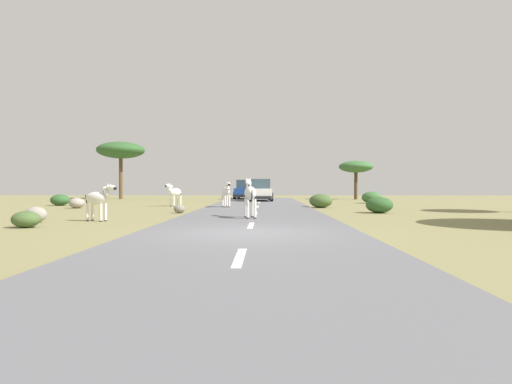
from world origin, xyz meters
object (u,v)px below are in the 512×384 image
object	(u,v)px
car_1	(246,190)
bush_3	(26,219)
bush_0	(372,197)
bush_2	(379,205)
car_0	(259,191)
rock_2	(77,203)
bush_1	(60,200)
rock_0	(179,209)
zebra_2	(250,194)
zebra_0	(226,192)
tree_2	(356,167)
rock_1	(36,214)
tree_3	(121,151)
bush_4	(321,201)
zebra_1	(175,192)
zebra_3	(98,199)

from	to	relation	value
car_1	bush_3	bearing A→B (deg)	82.48
bush_0	bush_2	bearing A→B (deg)	-101.76
car_0	rock_2	distance (m)	14.91
bush_1	rock_0	world-z (taller)	bush_1
zebra_2	rock_0	xyz separation A→B (m)	(-3.37, 3.53, -0.78)
zebra_2	zebra_0	bearing A→B (deg)	92.37
tree_2	rock_1	distance (m)	30.48
zebra_2	bush_3	distance (m)	7.57
car_0	bush_2	distance (m)	16.00
car_1	tree_3	size ratio (longest dim) A/B	0.82
zebra_2	bush_3	bearing A→B (deg)	-161.16
tree_2	bush_4	distance (m)	16.43
zebra_2	bush_1	bearing A→B (deg)	129.81
zebra_1	tree_3	size ratio (longest dim) A/B	0.27
bush_3	bush_2	bearing A→B (deg)	30.24
zebra_2	zebra_1	bearing A→B (deg)	107.21
zebra_2	bush_1	xyz separation A→B (m)	(-12.42, 10.94, -0.61)
zebra_0	car_0	bearing A→B (deg)	-116.02
zebra_3	zebra_0	bearing A→B (deg)	179.99
bush_0	bush_3	xyz separation A→B (m)	(-14.87, -18.51, -0.17)
tree_2	rock_0	size ratio (longest dim) A/B	6.75
car_0	bush_2	size ratio (longest dim) A/B	3.54
rock_2	bush_3	bearing A→B (deg)	-73.65
rock_0	rock_2	world-z (taller)	rock_2
bush_0	bush_2	xyz separation A→B (m)	(-2.33, -11.20, -0.05)
zebra_3	bush_0	size ratio (longest dim) A/B	0.98
zebra_0	bush_3	world-z (taller)	zebra_0
bush_4	bush_2	bearing A→B (deg)	-66.34
car_0	rock_0	world-z (taller)	car_0
rock_0	rock_1	world-z (taller)	rock_1
car_0	zebra_0	bearing A→B (deg)	77.88
rock_1	car_1	bearing A→B (deg)	76.35
bush_0	bush_1	size ratio (longest dim) A/B	1.18
zebra_0	rock_0	xyz separation A→B (m)	(-1.75, -4.70, -0.73)
zebra_2	car_0	xyz separation A→B (m)	(0.11, 18.74, -0.12)
bush_4	car_1	bearing A→B (deg)	107.83
bush_3	rock_0	distance (m)	7.76
tree_2	bush_2	distance (m)	20.57
zebra_1	car_0	world-z (taller)	car_0
car_0	bush_3	distance (m)	23.25
zebra_0	rock_2	size ratio (longest dim) A/B	1.77
car_0	bush_0	world-z (taller)	car_0
rock_2	bush_0	bearing A→B (deg)	21.71
zebra_0	bush_1	bearing A→B (deg)	-30.73
tree_3	rock_0	world-z (taller)	tree_3
zebra_0	zebra_3	xyz separation A→B (m)	(-3.74, -9.34, -0.11)
zebra_1	car_1	bearing A→B (deg)	-77.63
zebra_1	bush_0	size ratio (longest dim) A/B	1.02
bush_2	zebra_0	bearing A→B (deg)	149.51
zebra_1	tree_3	xyz separation A→B (m)	(-8.12, 14.55, 3.72)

